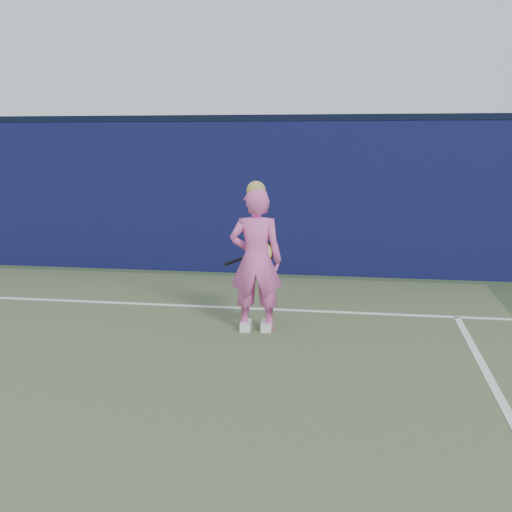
# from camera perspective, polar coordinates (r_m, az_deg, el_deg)

# --- Properties ---
(backstop_wall) EXTENTS (24.00, 0.40, 2.50)m
(backstop_wall) POSITION_cam_1_polar(r_m,az_deg,el_deg) (11.18, -9.40, 5.27)
(backstop_wall) COLOR #0D0E3C
(backstop_wall) RESTS_ON ground
(wall_cap) EXTENTS (24.00, 0.42, 0.10)m
(wall_cap) POSITION_cam_1_polar(r_m,az_deg,el_deg) (11.15, -9.59, 11.94)
(wall_cap) COLOR black
(wall_cap) RESTS_ON backstop_wall
(player) EXTENTS (0.64, 0.46, 1.74)m
(player) POSITION_cam_1_polar(r_m,az_deg,el_deg) (7.36, 0.00, -0.33)
(player) COLOR #EF5DB4
(player) RESTS_ON ground
(racket) EXTENTS (0.60, 0.32, 0.34)m
(racket) POSITION_cam_1_polar(r_m,az_deg,el_deg) (7.84, 0.29, 0.21)
(racket) COLOR black
(racket) RESTS_ON ground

